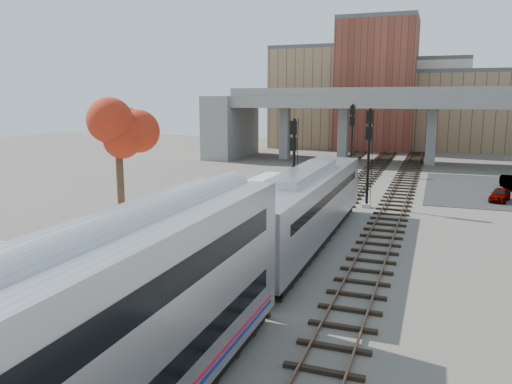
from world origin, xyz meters
The scene contains 14 objects.
ground centered at (0.00, 0.00, 0.00)m, with size 160.00×160.00×0.00m, color #47423D.
platform centered at (-7.25, 0.00, 0.17)m, with size 4.50×60.00×0.35m, color #9E9E99.
yellow_strip centered at (-5.35, 0.00, 0.35)m, with size 0.70×60.00×0.01m, color yellow.
tracks centered at (0.93, 12.50, 0.08)m, with size 10.70×95.00×0.25m.
overpass centered at (4.92, 45.00, 5.81)m, with size 54.00×12.00×9.50m.
buildings_far centered at (1.26, 66.57, 7.88)m, with size 43.00×21.00×20.60m.
parking_lot centered at (14.00, 28.00, 0.02)m, with size 14.00×18.00×0.04m, color black.
locomotive centered at (1.00, 5.75, 2.28)m, with size 3.02×19.05×4.10m.
signal_mast_near centered at (-1.10, 10.80, 3.39)m, with size 0.60×0.64×6.89m.
signal_mast_mid centered at (3.00, 16.77, 3.79)m, with size 0.60×0.64×7.47m.
signal_mast_far centered at (-1.10, 34.22, 3.87)m, with size 0.60×0.64×7.60m.
tree centered at (-9.83, 3.83, 6.34)m, with size 3.60×3.60×8.55m.
car_a centered at (12.77, 22.76, 0.58)m, with size 1.26×3.14×1.07m, color #99999E.
car_b centered at (14.25, 29.36, 0.63)m, with size 1.25×3.59×1.18m, color #99999E.
Camera 1 is at (7.81, -20.92, 8.16)m, focal length 35.00 mm.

